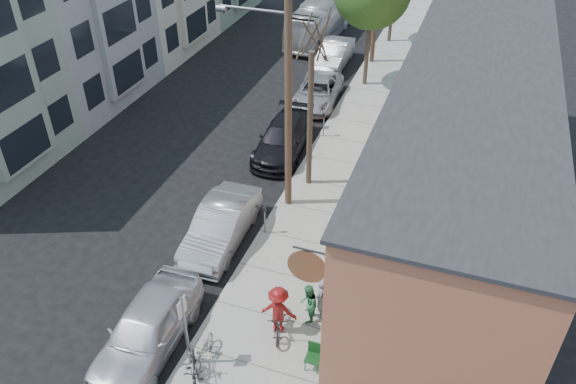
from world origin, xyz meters
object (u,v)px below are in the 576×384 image
(tree_bare, at_px, (310,122))
(bus, at_px, (324,17))
(parked_bike_b, at_px, (203,352))
(car_4, at_px, (334,54))
(parking_meter_near, at_px, (265,216))
(car_3, at_px, (318,92))
(patron_green, at_px, (308,304))
(patron_grey, at_px, (321,298))
(sign_post, at_px, (185,325))
(utility_pole_near, at_px, (287,87))
(car_0, at_px, (147,328))
(parked_bike_a, at_px, (194,372))
(car_2, at_px, (283,138))
(parking_meter_far, at_px, (324,121))
(cyclist, at_px, (279,310))
(patio_chair_b, at_px, (333,331))
(car_1, at_px, (221,225))
(patio_chair_a, at_px, (313,358))

(tree_bare, xyz_separation_m, bus, (-4.70, 18.21, -1.82))
(parked_bike_b, height_order, car_4, car_4)
(parking_meter_near, relative_size, car_3, 0.26)
(patron_green, xyz_separation_m, bus, (-7.09, 25.80, 0.47))
(patron_grey, xyz_separation_m, patron_green, (-0.32, -0.36, -0.03))
(car_3, bearing_deg, parking_meter_near, -87.19)
(sign_post, relative_size, utility_pole_near, 0.28)
(car_4, xyz_separation_m, bus, (-2.17, 5.00, 0.58))
(car_0, bearing_deg, car_4, 89.52)
(parking_meter_near, xyz_separation_m, patron_grey, (3.27, -3.35, -0.07))
(parked_bike_a, distance_m, bus, 29.62)
(parked_bike_b, height_order, car_2, car_2)
(sign_post, relative_size, parked_bike_a, 1.51)
(utility_pole_near, distance_m, car_0, 9.72)
(car_2, bearing_deg, car_0, -93.82)
(patron_grey, bearing_deg, tree_bare, -168.10)
(sign_post, bearing_deg, car_2, 96.97)
(bus, bearing_deg, sign_post, -78.69)
(car_0, height_order, car_4, car_0)
(parking_meter_far, distance_m, car_0, 14.36)
(sign_post, xyz_separation_m, utility_pole_near, (0.04, 8.68, 3.58))
(cyclist, relative_size, car_2, 0.35)
(car_2, xyz_separation_m, car_4, (-0.53, 10.92, 0.03))
(patio_chair_b, height_order, patron_grey, patron_grey)
(patron_grey, xyz_separation_m, parked_bike_b, (-2.79, -2.97, -0.33))
(utility_pole_near, bearing_deg, cyclist, -72.70)
(patron_grey, height_order, car_1, patron_grey)
(car_1, bearing_deg, tree_bare, 64.82)
(parking_meter_near, height_order, tree_bare, tree_bare)
(patron_green, xyz_separation_m, cyclist, (-0.75, -0.70, 0.16))
(patron_green, xyz_separation_m, car_3, (-4.39, 15.49, -0.21))
(parking_meter_near, xyz_separation_m, car_0, (-1.45, -6.24, -0.15))
(car_3, bearing_deg, parked_bike_b, -88.10)
(parking_meter_near, xyz_separation_m, car_1, (-1.46, -0.88, -0.18))
(patio_chair_a, height_order, parked_bike_a, parked_bike_a)
(patio_chair_b, distance_m, car_0, 5.76)
(sign_post, bearing_deg, utility_pole_near, 89.73)
(patron_grey, height_order, cyclist, cyclist)
(tree_bare, bearing_deg, parking_meter_near, -98.05)
(parking_meter_far, relative_size, patio_chair_b, 1.41)
(sign_post, relative_size, parking_meter_far, 2.26)
(parked_bike_a, distance_m, car_4, 24.36)
(parked_bike_a, bearing_deg, car_0, 126.88)
(parked_bike_a, bearing_deg, cyclist, 30.07)
(car_1, relative_size, bus, 0.50)
(car_2, height_order, car_3, car_2)
(parked_bike_a, bearing_deg, sign_post, 98.93)
(parking_meter_far, height_order, car_2, car_2)
(parked_bike_a, bearing_deg, car_2, 69.05)
(cyclist, distance_m, car_3, 16.60)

